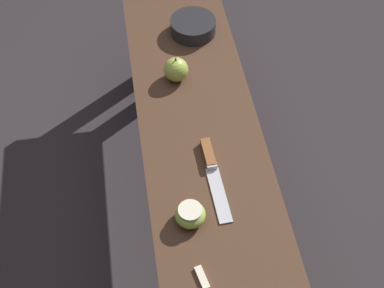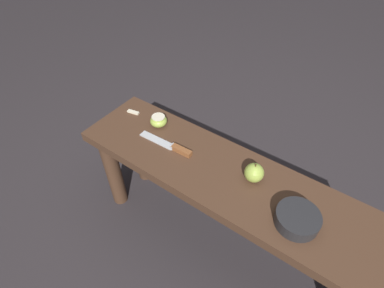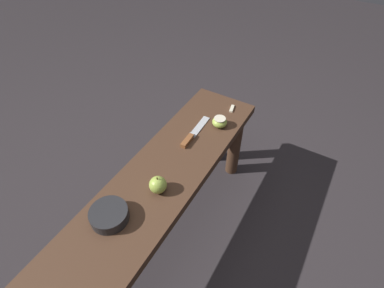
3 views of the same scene
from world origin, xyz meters
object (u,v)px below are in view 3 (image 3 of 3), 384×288
(knife, at_px, (192,136))
(bowl, at_px, (109,215))
(apple_cut, at_px, (220,122))
(apple_whole, at_px, (158,185))
(wooden_bench, at_px, (161,192))

(knife, relative_size, bowl, 1.75)
(apple_cut, distance_m, bowl, 0.65)
(knife, relative_size, apple_whole, 3.11)
(knife, bearing_deg, wooden_bench, 179.37)
(wooden_bench, distance_m, bowl, 0.28)
(apple_whole, relative_size, apple_cut, 1.09)
(knife, xyz_separation_m, apple_cut, (-0.13, 0.07, 0.02))
(knife, height_order, apple_whole, apple_whole)
(wooden_bench, xyz_separation_m, bowl, (0.25, -0.04, 0.13))
(apple_cut, bearing_deg, apple_whole, -4.01)
(wooden_bench, xyz_separation_m, apple_whole, (0.06, 0.04, 0.14))
(knife, distance_m, apple_whole, 0.33)
(wooden_bench, height_order, knife, knife)
(apple_whole, xyz_separation_m, bowl, (0.19, -0.08, -0.01))
(knife, height_order, bowl, bowl)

